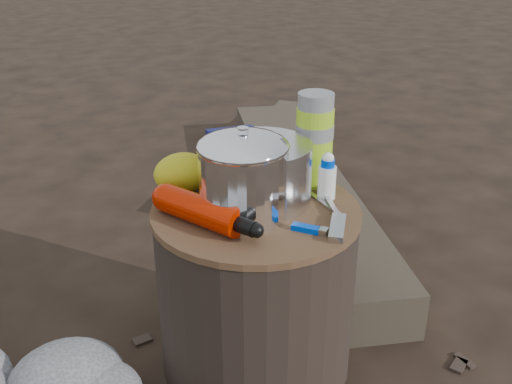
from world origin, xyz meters
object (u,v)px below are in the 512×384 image
fuel_bottle (201,210)px  travel_mug (259,159)px  thermos (314,140)px  log_main (302,188)px  stump (256,288)px  camping_pot (243,175)px

fuel_bottle → travel_mug: bearing=8.8°
thermos → log_main: bearing=59.3°
stump → fuel_bottle: bearing=-176.3°
stump → thermos: size_ratio=2.10×
log_main → thermos: thermos is taller
fuel_bottle → travel_mug: 0.27m
stump → log_main: (0.58, 0.71, -0.15)m
stump → camping_pot: (-0.04, -0.02, 0.32)m
stump → camping_pot: bearing=-158.2°
log_main → camping_pot: (-0.62, -0.73, 0.46)m
stump → log_main: stump is taller
travel_mug → log_main: bearing=49.0°
log_main → travel_mug: 0.86m
camping_pot → travel_mug: bearing=52.3°
thermos → travel_mug: (-0.11, 0.08, -0.06)m
camping_pot → thermos: 0.25m
camping_pot → travel_mug: camping_pot is taller
stump → fuel_bottle: (-0.14, -0.01, 0.25)m
stump → fuel_bottle: 0.29m
stump → fuel_bottle: size_ratio=1.76×
camping_pot → stump: bearing=21.8°
stump → travel_mug: travel_mug is taller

